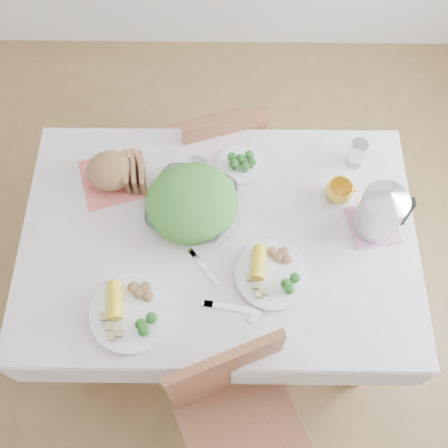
{
  "coord_description": "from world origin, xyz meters",
  "views": [
    {
      "loc": [
        0.03,
        -0.86,
        2.55
      ],
      "look_at": [
        0.02,
        0.02,
        0.82
      ],
      "focal_mm": 42.0,
      "sensor_mm": 36.0,
      "label": 1
    }
  ],
  "objects_px": {
    "dinner_plate_left": "(132,313)",
    "electric_kettle": "(381,211)",
    "salad_bowl": "(192,206)",
    "yellow_mug": "(339,192)",
    "chair_far": "(214,142)",
    "dining_table": "(219,273)",
    "chair_near": "(244,435)",
    "dinner_plate_right": "(272,275)"
  },
  "relations": [
    {
      "from": "dining_table",
      "to": "chair_near",
      "type": "bearing_deg",
      "value": -81.41
    },
    {
      "from": "dining_table",
      "to": "electric_kettle",
      "type": "height_order",
      "value": "electric_kettle"
    },
    {
      "from": "salad_bowl",
      "to": "yellow_mug",
      "type": "height_order",
      "value": "yellow_mug"
    },
    {
      "from": "dinner_plate_right",
      "to": "yellow_mug",
      "type": "height_order",
      "value": "yellow_mug"
    },
    {
      "from": "dinner_plate_left",
      "to": "yellow_mug",
      "type": "distance_m",
      "value": 0.91
    },
    {
      "from": "chair_far",
      "to": "dining_table",
      "type": "bearing_deg",
      "value": 74.72
    },
    {
      "from": "dinner_plate_left",
      "to": "yellow_mug",
      "type": "xyz_separation_m",
      "value": [
        0.76,
        0.49,
        0.03
      ]
    },
    {
      "from": "electric_kettle",
      "to": "salad_bowl",
      "type": "bearing_deg",
      "value": -179.24
    },
    {
      "from": "yellow_mug",
      "to": "salad_bowl",
      "type": "bearing_deg",
      "value": -172.98
    },
    {
      "from": "chair_near",
      "to": "salad_bowl",
      "type": "distance_m",
      "value": 0.88
    },
    {
      "from": "salad_bowl",
      "to": "dinner_plate_right",
      "type": "xyz_separation_m",
      "value": [
        0.3,
        -0.27,
        -0.03
      ]
    },
    {
      "from": "dinner_plate_left",
      "to": "electric_kettle",
      "type": "bearing_deg",
      "value": 21.99
    },
    {
      "from": "dinner_plate_left",
      "to": "electric_kettle",
      "type": "relative_size",
      "value": 1.27
    },
    {
      "from": "chair_far",
      "to": "salad_bowl",
      "type": "distance_m",
      "value": 0.64
    },
    {
      "from": "chair_far",
      "to": "electric_kettle",
      "type": "relative_size",
      "value": 3.69
    },
    {
      "from": "salad_bowl",
      "to": "electric_kettle",
      "type": "xyz_separation_m",
      "value": [
        0.69,
        -0.06,
        0.08
      ]
    },
    {
      "from": "yellow_mug",
      "to": "electric_kettle",
      "type": "height_order",
      "value": "electric_kettle"
    },
    {
      "from": "salad_bowl",
      "to": "dinner_plate_left",
      "type": "xyz_separation_m",
      "value": [
        -0.2,
        -0.42,
        -0.03
      ]
    },
    {
      "from": "dinner_plate_right",
      "to": "electric_kettle",
      "type": "distance_m",
      "value": 0.46
    },
    {
      "from": "dining_table",
      "to": "dinner_plate_right",
      "type": "bearing_deg",
      "value": -39.09
    },
    {
      "from": "dining_table",
      "to": "salad_bowl",
      "type": "bearing_deg",
      "value": 134.39
    },
    {
      "from": "yellow_mug",
      "to": "electric_kettle",
      "type": "xyz_separation_m",
      "value": [
        0.13,
        -0.13,
        0.08
      ]
    },
    {
      "from": "dining_table",
      "to": "chair_far",
      "type": "bearing_deg",
      "value": 92.95
    },
    {
      "from": "dining_table",
      "to": "chair_far",
      "type": "height_order",
      "value": "chair_far"
    },
    {
      "from": "dinner_plate_left",
      "to": "dinner_plate_right",
      "type": "relative_size",
      "value": 1.06
    },
    {
      "from": "yellow_mug",
      "to": "chair_far",
      "type": "bearing_deg",
      "value": 136.29
    },
    {
      "from": "chair_near",
      "to": "chair_far",
      "type": "distance_m",
      "value": 1.33
    },
    {
      "from": "dinner_plate_left",
      "to": "dinner_plate_right",
      "type": "distance_m",
      "value": 0.52
    },
    {
      "from": "salad_bowl",
      "to": "electric_kettle",
      "type": "relative_size",
      "value": 1.43
    },
    {
      "from": "dinner_plate_right",
      "to": "dinner_plate_left",
      "type": "bearing_deg",
      "value": -163.27
    },
    {
      "from": "chair_far",
      "to": "yellow_mug",
      "type": "height_order",
      "value": "chair_far"
    },
    {
      "from": "dining_table",
      "to": "yellow_mug",
      "type": "relative_size",
      "value": 13.31
    },
    {
      "from": "chair_far",
      "to": "salad_bowl",
      "type": "bearing_deg",
      "value": 64.55
    },
    {
      "from": "salad_bowl",
      "to": "dinner_plate_left",
      "type": "relative_size",
      "value": 1.12
    },
    {
      "from": "chair_far",
      "to": "electric_kettle",
      "type": "bearing_deg",
      "value": 117.82
    },
    {
      "from": "chair_near",
      "to": "electric_kettle",
      "type": "relative_size",
      "value": 4.1
    },
    {
      "from": "dinner_plate_left",
      "to": "electric_kettle",
      "type": "distance_m",
      "value": 0.97
    },
    {
      "from": "chair_far",
      "to": "yellow_mug",
      "type": "bearing_deg",
      "value": 118.07
    },
    {
      "from": "salad_bowl",
      "to": "yellow_mug",
      "type": "bearing_deg",
      "value": 7.02
    },
    {
      "from": "chair_near",
      "to": "salad_bowl",
      "type": "height_order",
      "value": "chair_near"
    },
    {
      "from": "chair_near",
      "to": "dinner_plate_left",
      "type": "bearing_deg",
      "value": 115.01
    },
    {
      "from": "dining_table",
      "to": "chair_near",
      "type": "xyz_separation_m",
      "value": [
        0.1,
        -0.68,
        0.09
      ]
    }
  ]
}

